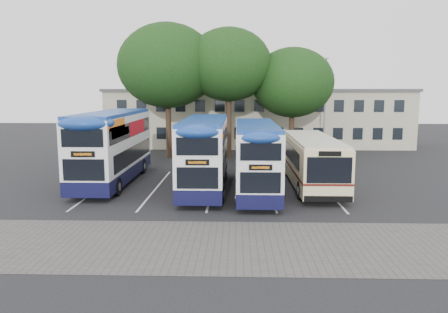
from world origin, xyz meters
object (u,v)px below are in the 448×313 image
at_px(tree_mid, 229,65).
at_px(bus_dd_right, 256,155).
at_px(tree_right, 293,83).
at_px(bus_dd_left, 113,144).
at_px(bus_single, 312,158).
at_px(bus_dd_mid, 205,150).
at_px(lamp_post, 325,101).
at_px(tree_left, 167,66).

distance_m(tree_mid, bus_dd_right, 14.80).
relative_size(tree_mid, tree_right, 1.16).
distance_m(tree_right, bus_dd_right, 15.54).
height_order(bus_dd_left, bus_single, bus_dd_left).
xyz_separation_m(tree_right, bus_dd_mid, (-6.93, -13.50, -4.34)).
bearing_deg(bus_dd_left, tree_right, 41.99).
bearing_deg(bus_dd_left, bus_dd_mid, -15.62).
bearing_deg(bus_dd_right, lamp_post, 65.90).
bearing_deg(bus_dd_mid, bus_dd_left, 164.38).
height_order(bus_dd_left, bus_dd_right, bus_dd_left).
height_order(tree_right, bus_single, tree_right).
bearing_deg(lamp_post, bus_dd_right, -114.10).
relative_size(tree_right, bus_dd_mid, 0.95).
bearing_deg(bus_single, bus_dd_mid, -171.29).
height_order(tree_mid, bus_dd_left, tree_mid).
height_order(bus_dd_right, bus_single, bus_dd_right).
bearing_deg(tree_left, lamp_post, 9.11).
xyz_separation_m(tree_mid, bus_single, (5.47, -11.51, -6.48)).
relative_size(lamp_post, bus_dd_right, 0.92).
distance_m(lamp_post, bus_dd_right, 17.64).
height_order(tree_right, bus_dd_right, tree_right).
relative_size(tree_right, bus_dd_right, 1.00).
xyz_separation_m(tree_left, bus_dd_right, (7.29, -13.59, -5.92)).
distance_m(bus_dd_left, bus_single, 12.88).
distance_m(tree_right, bus_dd_mid, 15.78).
bearing_deg(bus_dd_left, bus_single, -3.11).
relative_size(tree_left, bus_dd_mid, 1.15).
xyz_separation_m(lamp_post, tree_mid, (-8.98, -2.49, 3.17)).
height_order(tree_left, bus_dd_right, tree_left).
distance_m(bus_dd_left, bus_dd_right, 9.60).
distance_m(tree_left, bus_dd_left, 12.50).
bearing_deg(tree_right, bus_single, -91.16).
height_order(lamp_post, tree_right, tree_right).
relative_size(lamp_post, bus_dd_left, 0.81).
distance_m(tree_left, bus_dd_right, 16.52).
xyz_separation_m(tree_right, bus_dd_left, (-13.09, -11.78, -4.16)).
bearing_deg(lamp_post, tree_left, -170.89).
bearing_deg(tree_mid, tree_right, 9.66).
bearing_deg(lamp_post, bus_dd_mid, -124.16).
distance_m(tree_left, bus_dd_mid, 14.59).
bearing_deg(bus_dd_left, tree_mid, 55.72).
bearing_deg(tree_right, lamp_post, 24.98).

